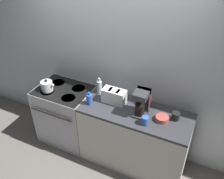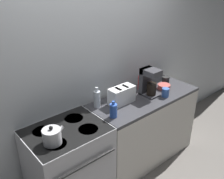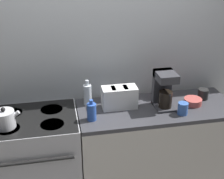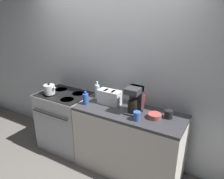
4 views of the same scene
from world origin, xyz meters
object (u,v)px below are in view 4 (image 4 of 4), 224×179
(cup_black, at_px, (169,114))
(kettle, at_px, (49,89))
(toaster, at_px, (110,97))
(bottle_clear, at_px, (97,91))
(bottle_blue, at_px, (86,99))
(cup_blue, at_px, (137,116))
(bowl, at_px, (155,116))
(coffee_maker, at_px, (135,99))
(bottle_red, at_px, (142,101))
(stove, at_px, (66,120))

(cup_black, bearing_deg, kettle, -174.66)
(kettle, height_order, toaster, toaster)
(bottle_clear, height_order, cup_black, bottle_clear)
(kettle, height_order, bottle_blue, bottle_blue)
(toaster, relative_size, cup_blue, 2.88)
(cup_black, distance_m, bowl, 0.17)
(coffee_maker, height_order, bowl, coffee_maker)
(coffee_maker, height_order, bottle_red, coffee_maker)
(stove, xyz_separation_m, bottle_red, (1.21, 0.16, 0.55))
(stove, relative_size, bottle_clear, 3.87)
(coffee_maker, xyz_separation_m, bowl, (0.28, -0.02, -0.15))
(bottle_blue, xyz_separation_m, bottle_clear, (0.00, 0.28, 0.02))
(bottle_blue, distance_m, bowl, 0.96)
(toaster, relative_size, bottle_clear, 1.29)
(stove, bearing_deg, bottle_blue, -13.45)
(coffee_maker, bearing_deg, stove, 179.93)
(toaster, xyz_separation_m, bowl, (0.68, -0.08, -0.07))
(bottle_red, distance_m, cup_blue, 0.35)
(toaster, bearing_deg, cup_black, 0.90)
(toaster, height_order, cup_blue, toaster)
(kettle, bearing_deg, coffee_maker, 4.24)
(bottle_clear, xyz_separation_m, cup_black, (1.09, -0.10, -0.05))
(bottle_red, height_order, bottle_clear, bottle_clear)
(toaster, distance_m, cup_black, 0.82)
(kettle, distance_m, cup_blue, 1.49)
(bottle_red, distance_m, bowl, 0.31)
(bottle_blue, relative_size, cup_blue, 1.73)
(bottle_clear, relative_size, cup_black, 2.42)
(kettle, xyz_separation_m, bottle_clear, (0.70, 0.26, 0.03))
(bottle_red, xyz_separation_m, bowl, (0.24, -0.18, -0.07))
(bottle_blue, bearing_deg, bottle_red, 21.76)
(toaster, distance_m, bowl, 0.68)
(coffee_maker, relative_size, cup_blue, 3.14)
(cup_blue, distance_m, bowl, 0.22)
(bottle_blue, distance_m, bottle_red, 0.76)
(bottle_blue, xyz_separation_m, bowl, (0.95, 0.10, -0.05))
(stove, height_order, cup_black, cup_black)
(bowl, bearing_deg, coffee_maker, 175.36)
(bowl, bearing_deg, toaster, 173.61)
(stove, xyz_separation_m, bowl, (1.46, -0.02, 0.48))
(toaster, bearing_deg, coffee_maker, -7.63)
(toaster, bearing_deg, bottle_red, 14.18)
(kettle, height_order, bottle_red, bottle_red)
(cup_black, bearing_deg, toaster, -179.10)
(stove, relative_size, kettle, 4.44)
(bottle_blue, bearing_deg, toaster, 32.18)
(coffee_maker, xyz_separation_m, bottle_red, (0.04, 0.16, -0.08))
(stove, distance_m, cup_blue, 1.40)
(coffee_maker, relative_size, bowl, 2.08)
(bottle_clear, xyz_separation_m, cup_blue, (0.79, -0.34, -0.05))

